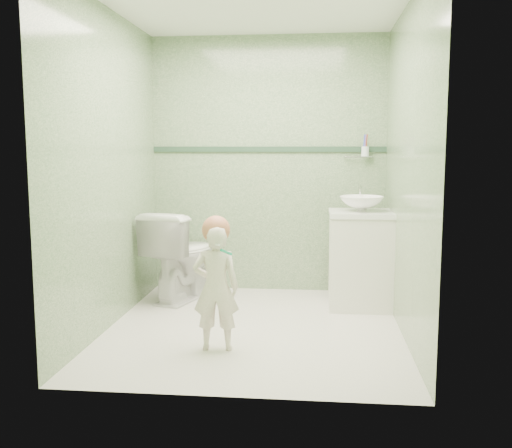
# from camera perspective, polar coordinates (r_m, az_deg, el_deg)

# --- Properties ---
(ground) EXTENTS (2.50, 2.50, 0.00)m
(ground) POSITION_cam_1_polar(r_m,az_deg,el_deg) (4.51, -0.20, -10.13)
(ground) COLOR white
(ground) RESTS_ON ground
(room_shell) EXTENTS (2.50, 2.54, 2.40)m
(room_shell) POSITION_cam_1_polar(r_m,az_deg,el_deg) (4.30, -0.21, 5.30)
(room_shell) COLOR #688B62
(room_shell) RESTS_ON ground
(trim_stripe) EXTENTS (2.20, 0.02, 0.05)m
(trim_stripe) POSITION_cam_1_polar(r_m,az_deg,el_deg) (5.53, 1.17, 7.33)
(trim_stripe) COLOR #294633
(trim_stripe) RESTS_ON room_shell
(vanity) EXTENTS (0.52, 0.50, 0.80)m
(vanity) POSITION_cam_1_polar(r_m,az_deg,el_deg) (5.08, 10.14, -3.58)
(vanity) COLOR white
(vanity) RESTS_ON ground
(counter) EXTENTS (0.54, 0.52, 0.04)m
(counter) POSITION_cam_1_polar(r_m,az_deg,el_deg) (5.02, 10.24, 1.02)
(counter) COLOR white
(counter) RESTS_ON vanity
(basin) EXTENTS (0.37, 0.37, 0.13)m
(basin) POSITION_cam_1_polar(r_m,az_deg,el_deg) (5.01, 10.27, 1.97)
(basin) COLOR white
(basin) RESTS_ON counter
(faucet) EXTENTS (0.03, 0.13, 0.18)m
(faucet) POSITION_cam_1_polar(r_m,az_deg,el_deg) (5.19, 10.13, 3.05)
(faucet) COLOR silver
(faucet) RESTS_ON counter
(cup_holder) EXTENTS (0.26, 0.07, 0.21)m
(cup_holder) POSITION_cam_1_polar(r_m,az_deg,el_deg) (5.47, 10.55, 7.00)
(cup_holder) COLOR silver
(cup_holder) RESTS_ON room_shell
(toilet) EXTENTS (0.66, 0.89, 0.81)m
(toilet) POSITION_cam_1_polar(r_m,az_deg,el_deg) (5.30, -7.26, -3.03)
(toilet) COLOR white
(toilet) RESTS_ON ground
(toddler) EXTENTS (0.33, 0.23, 0.85)m
(toddler) POSITION_cam_1_polar(r_m,az_deg,el_deg) (3.95, -3.95, -6.24)
(toddler) COLOR beige
(toddler) RESTS_ON ground
(hair_cap) EXTENTS (0.19, 0.19, 0.19)m
(hair_cap) POSITION_cam_1_polar(r_m,az_deg,el_deg) (3.90, -3.93, -0.55)
(hair_cap) COLOR #C07150
(hair_cap) RESTS_ON toddler
(teal_toothbrush) EXTENTS (0.11, 0.14, 0.08)m
(teal_toothbrush) POSITION_cam_1_polar(r_m,az_deg,el_deg) (3.77, -3.02, -2.69)
(teal_toothbrush) COLOR #099364
(teal_toothbrush) RESTS_ON toddler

